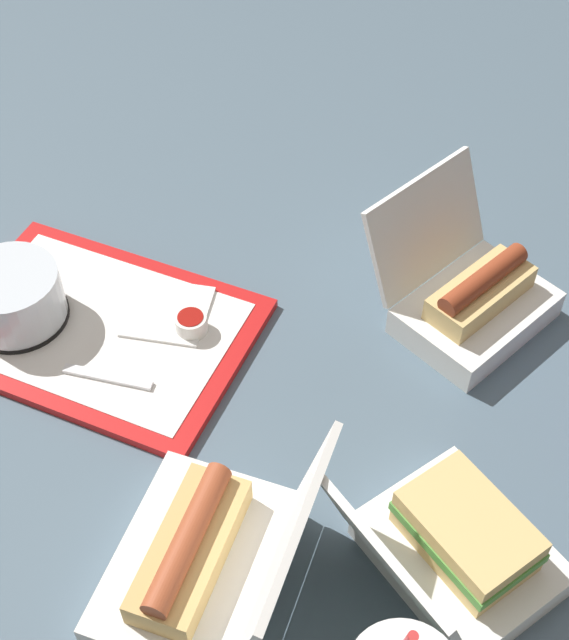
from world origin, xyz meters
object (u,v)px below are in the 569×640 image
Objects in this scene: food_tray at (99,330)px; ketchup_cup at (191,323)px; plastic_fork at (108,377)px; clamshell_hotdog_front at (471,296)px; cake_container at (14,298)px; clamshell_sandwich_right at (455,548)px; clamshell_hotdog_left at (203,560)px.

ketchup_cup is (-0.11, -0.04, 0.02)m from food_tray.
food_tray is 3.40× the size of plastic_fork.
cake_container is at bearing 23.54° from clamshell_hotdog_front.
ketchup_cup is 0.15× the size of clamshell_sandwich_right.
clamshell_hotdog_left is at bearing 118.84° from ketchup_cup.
plastic_fork reaches higher than food_tray.
plastic_fork is at bearing -9.28° from clamshell_sandwich_right.
ketchup_cup is 0.32m from clamshell_hotdog_left.
clamshell_sandwich_right is (-0.44, 0.07, 0.03)m from plastic_fork.
ketchup_cup is at bearing -160.70° from food_tray.
clamshell_hotdog_front is at bearing -108.75° from clamshell_hotdog_left.
clamshell_hotdog_left reaches higher than clamshell_sandwich_right.
clamshell_sandwich_right is (-0.49, 0.14, 0.04)m from food_tray.
clamshell_hotdog_front reaches higher than food_tray.
plastic_fork is at bearing 127.92° from food_tray.
clamshell_hotdog_left is at bearing 25.31° from clamshell_sandwich_right.
cake_container is 0.42m from clamshell_hotdog_left.
clamshell_sandwich_right reaches higher than cake_container.
clamshell_sandwich_right is at bearing 162.31° from plastic_fork.
plastic_fork is at bearing 36.26° from clamshell_hotdog_front.
cake_container reaches higher than plastic_fork.
clamshell_sandwich_right is 0.25m from clamshell_hotdog_left.
cake_container is at bearing 16.81° from ketchup_cup.
plastic_fork is at bearing 61.38° from ketchup_cup.
clamshell_hotdog_front is at bearing -152.15° from plastic_fork.
cake_container is at bearing -24.06° from plastic_fork.
clamshell_hotdog_left is at bearing 131.89° from plastic_fork.
food_tray is 0.12m from ketchup_cup.
cake_container is 1.13× the size of plastic_fork.
plastic_fork is at bearing -39.71° from clamshell_hotdog_left.
clamshell_hotdog_left is (-0.26, 0.24, 0.04)m from food_tray.
ketchup_cup is at bearing 27.79° from clamshell_hotdog_front.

